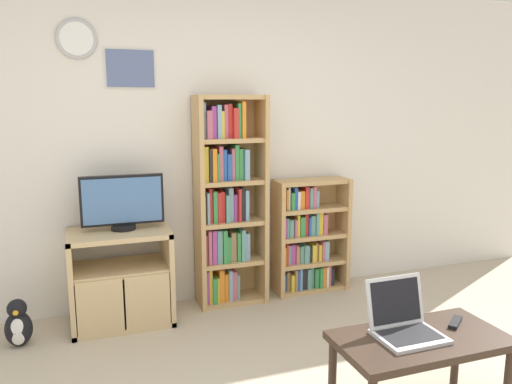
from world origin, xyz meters
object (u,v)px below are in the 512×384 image
at_px(television, 122,203).
at_px(remote_near_laptop, 455,322).
at_px(bookshelf_short, 307,239).
at_px(laptop, 404,321).
at_px(penguin_figurine, 18,325).
at_px(bookshelf_tall, 226,202).
at_px(tv_stand, 121,278).
at_px(coffee_table, 421,347).

bearing_deg(television, remote_near_laptop, -47.13).
bearing_deg(remote_near_laptop, bookshelf_short, -37.22).
bearing_deg(laptop, penguin_figurine, 142.15).
relative_size(bookshelf_tall, bookshelf_short, 1.71).
height_order(tv_stand, laptop, laptop).
relative_size(television, coffee_table, 0.67).
height_order(bookshelf_short, laptop, bookshelf_short).
relative_size(bookshelf_short, penguin_figurine, 2.98).
bearing_deg(bookshelf_tall, laptop, -76.62).
height_order(bookshelf_tall, penguin_figurine, bookshelf_tall).
relative_size(television, laptop, 1.80).
relative_size(bookshelf_tall, laptop, 5.10).
distance_m(coffee_table, remote_near_laptop, 0.28).
relative_size(tv_stand, laptop, 2.19).
distance_m(tv_stand, television, 0.56).
distance_m(laptop, penguin_figurine, 2.54).
bearing_deg(remote_near_laptop, tv_stand, 6.19).
relative_size(tv_stand, coffee_table, 0.82).
distance_m(coffee_table, laptop, 0.16).
height_order(television, penguin_figurine, television).
distance_m(bookshelf_tall, coffee_table, 1.97).
bearing_deg(television, laptop, -53.86).
distance_m(television, laptop, 2.15).
bearing_deg(tv_stand, remote_near_laptop, -45.65).
distance_m(bookshelf_tall, penguin_figurine, 1.73).
xyz_separation_m(tv_stand, remote_near_laptop, (1.62, -1.66, 0.12)).
distance_m(coffee_table, penguin_figurine, 2.61).
relative_size(television, remote_near_laptop, 3.92).
xyz_separation_m(television, remote_near_laptop, (1.59, -1.71, -0.44)).
xyz_separation_m(television, laptop, (1.25, -1.71, -0.38)).
distance_m(television, bookshelf_tall, 0.83).
distance_m(bookshelf_tall, laptop, 1.88).
height_order(television, remote_near_laptop, television).
distance_m(remote_near_laptop, penguin_figurine, 2.80).
bearing_deg(remote_near_laptop, television, 4.71).
height_order(tv_stand, coffee_table, tv_stand).
distance_m(television, remote_near_laptop, 2.37).
relative_size(tv_stand, penguin_figurine, 2.19).
relative_size(television, penguin_figurine, 1.80).
xyz_separation_m(bookshelf_tall, coffee_table, (0.50, -1.86, -0.44)).
bearing_deg(bookshelf_short, penguin_figurine, -172.69).
height_order(bookshelf_short, penguin_figurine, bookshelf_short).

